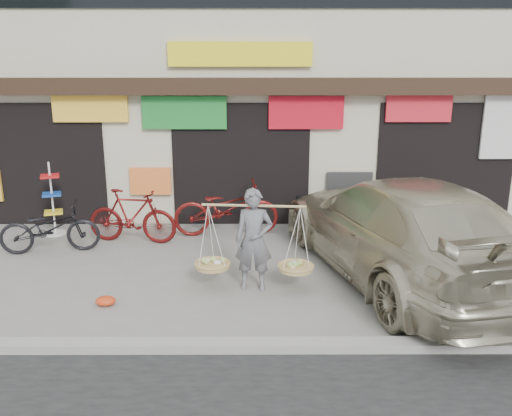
{
  "coord_description": "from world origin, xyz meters",
  "views": [
    {
      "loc": [
        0.28,
        -8.24,
        3.66
      ],
      "look_at": [
        0.32,
        0.9,
        1.09
      ],
      "focal_mm": 38.0,
      "sensor_mm": 36.0,
      "label": 1
    }
  ],
  "objects_px": {
    "street_vendor": "(254,244)",
    "bike_2": "(226,209)",
    "display_rack": "(53,206)",
    "suv": "(400,228)",
    "bike_0": "(50,228)",
    "bike_1": "(132,216)"
  },
  "relations": [
    {
      "from": "bike_2",
      "to": "street_vendor",
      "type": "bearing_deg",
      "value": -173.85
    },
    {
      "from": "display_rack",
      "to": "bike_2",
      "type": "bearing_deg",
      "value": -0.79
    },
    {
      "from": "bike_0",
      "to": "suv",
      "type": "distance_m",
      "value": 6.5
    },
    {
      "from": "street_vendor",
      "to": "bike_1",
      "type": "relative_size",
      "value": 1.04
    },
    {
      "from": "display_rack",
      "to": "suv",
      "type": "bearing_deg",
      "value": -18.94
    },
    {
      "from": "bike_1",
      "to": "display_rack",
      "type": "relative_size",
      "value": 1.18
    },
    {
      "from": "street_vendor",
      "to": "suv",
      "type": "height_order",
      "value": "suv"
    },
    {
      "from": "bike_0",
      "to": "display_rack",
      "type": "relative_size",
      "value": 1.19
    },
    {
      "from": "bike_0",
      "to": "suv",
      "type": "xyz_separation_m",
      "value": [
        6.38,
        -1.2,
        0.38
      ]
    },
    {
      "from": "bike_1",
      "to": "suv",
      "type": "distance_m",
      "value": 5.24
    },
    {
      "from": "bike_2",
      "to": "suv",
      "type": "bearing_deg",
      "value": -132.14
    },
    {
      "from": "bike_0",
      "to": "display_rack",
      "type": "height_order",
      "value": "display_rack"
    },
    {
      "from": "bike_2",
      "to": "suv",
      "type": "height_order",
      "value": "suv"
    },
    {
      "from": "street_vendor",
      "to": "bike_2",
      "type": "xyz_separation_m",
      "value": [
        -0.58,
        2.76,
        -0.19
      ]
    },
    {
      "from": "street_vendor",
      "to": "bike_0",
      "type": "distance_m",
      "value": 4.28
    },
    {
      "from": "bike_0",
      "to": "bike_1",
      "type": "relative_size",
      "value": 1.01
    },
    {
      "from": "street_vendor",
      "to": "bike_2",
      "type": "bearing_deg",
      "value": 106.69
    },
    {
      "from": "suv",
      "to": "display_rack",
      "type": "bearing_deg",
      "value": -33.81
    },
    {
      "from": "street_vendor",
      "to": "bike_0",
      "type": "height_order",
      "value": "street_vendor"
    },
    {
      "from": "suv",
      "to": "display_rack",
      "type": "xyz_separation_m",
      "value": [
        -6.69,
        2.3,
        -0.24
      ]
    },
    {
      "from": "bike_1",
      "to": "bike_2",
      "type": "distance_m",
      "value": 1.94
    },
    {
      "from": "bike_0",
      "to": "bike_1",
      "type": "xyz_separation_m",
      "value": [
        1.46,
        0.58,
        0.07
      ]
    }
  ]
}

